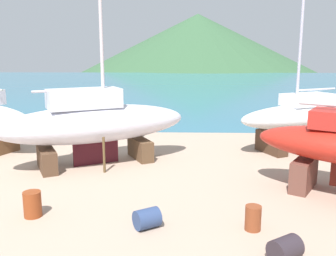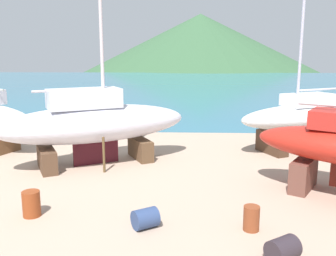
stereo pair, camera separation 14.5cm
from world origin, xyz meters
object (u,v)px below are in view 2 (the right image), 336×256
(barrel_rust_far, at_px, (31,204))
(barrel_blue_faded, at_px, (251,218))
(sailboat_far_slipway, at_px, (94,123))
(sailboat_large_starboard, at_px, (302,117))
(barrel_rust_near, at_px, (283,249))
(barrel_by_slipway, at_px, (145,218))

(barrel_rust_far, bearing_deg, barrel_blue_faded, -5.90)
(sailboat_far_slipway, bearing_deg, sailboat_large_starboard, -10.76)
(sailboat_far_slipway, height_order, barrel_rust_near, sailboat_far_slipway)
(sailboat_large_starboard, relative_size, barrel_rust_near, 13.96)
(barrel_rust_far, bearing_deg, sailboat_far_slipway, 82.44)
(sailboat_large_starboard, bearing_deg, sailboat_far_slipway, -9.14)
(barrel_by_slipway, bearing_deg, sailboat_large_starboard, 52.02)
(sailboat_far_slipway, height_order, barrel_by_slipway, sailboat_far_slipway)
(barrel_rust_far, xyz_separation_m, barrel_rust_near, (8.10, -2.57, -0.12))
(sailboat_far_slipway, relative_size, barrel_by_slipway, 17.73)
(sailboat_far_slipway, distance_m, barrel_rust_near, 11.59)
(barrel_rust_far, distance_m, barrel_blue_faded, 7.58)
(barrel_blue_faded, height_order, barrel_rust_near, barrel_blue_faded)
(barrel_rust_far, bearing_deg, sailboat_large_starboard, 38.30)
(barrel_by_slipway, bearing_deg, sailboat_far_slipway, 114.87)
(barrel_rust_near, height_order, barrel_by_slipway, barrel_rust_near)
(sailboat_far_slipway, height_order, sailboat_large_starboard, sailboat_far_slipway)
(sailboat_large_starboard, bearing_deg, barrel_blue_faded, 40.24)
(barrel_rust_near, bearing_deg, barrel_rust_far, 162.41)
(sailboat_far_slipway, bearing_deg, barrel_by_slipway, -92.38)
(sailboat_far_slipway, height_order, barrel_rust_far, sailboat_far_slipway)
(barrel_blue_faded, bearing_deg, sailboat_large_starboard, 65.87)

